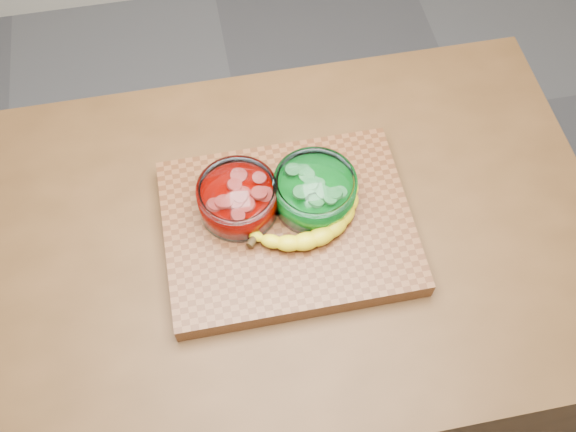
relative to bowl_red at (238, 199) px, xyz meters
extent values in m
plane|color=#55555A|center=(0.08, -0.04, -0.97)|extent=(3.50, 3.50, 0.00)
cube|color=#513218|center=(0.08, -0.04, -0.52)|extent=(1.20, 0.80, 0.90)
cube|color=brown|center=(0.08, -0.04, -0.05)|extent=(0.45, 0.35, 0.04)
cylinder|color=white|center=(0.00, 0.00, 0.00)|extent=(0.14, 0.14, 0.07)
cylinder|color=#B00500|center=(0.00, 0.00, -0.01)|extent=(0.12, 0.12, 0.04)
cylinder|color=#DF4D46|center=(0.00, 0.00, 0.02)|extent=(0.12, 0.12, 0.02)
cylinder|color=white|center=(0.14, -0.01, 0.00)|extent=(0.15, 0.15, 0.07)
cylinder|color=#09811C|center=(0.14, -0.01, -0.01)|extent=(0.13, 0.13, 0.04)
cylinder|color=#5EC864|center=(0.14, -0.01, 0.02)|extent=(0.12, 0.12, 0.02)
camera|label=1|loc=(-0.03, -0.61, 0.98)|focal=40.00mm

